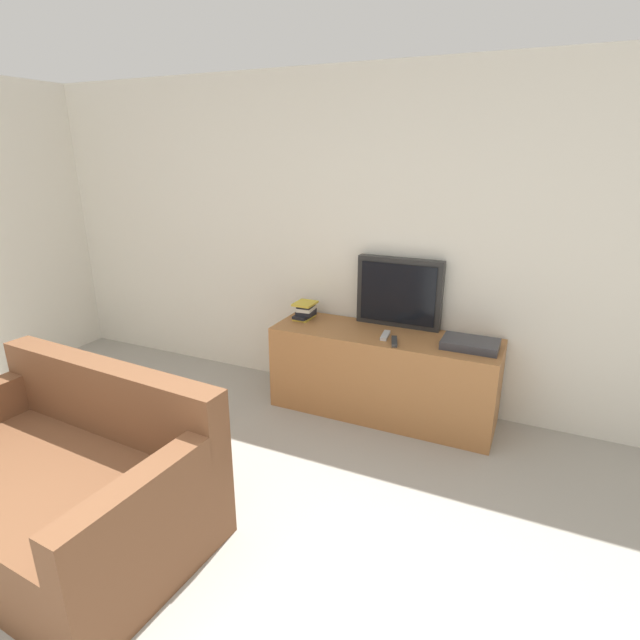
{
  "coord_description": "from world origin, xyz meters",
  "views": [
    {
      "loc": [
        1.42,
        -0.72,
        1.99
      ],
      "look_at": [
        0.03,
        2.29,
        0.86
      ],
      "focal_mm": 28.0,
      "sensor_mm": 36.0,
      "label": 1
    }
  ],
  "objects_px": {
    "remote_on_stand": "(385,335)",
    "set_top_box": "(470,344)",
    "remote_secondary": "(394,341)",
    "couch": "(61,487)",
    "television": "(399,293)",
    "book_stack": "(305,310)",
    "tv_stand": "(383,374)"
  },
  "relations": [
    {
      "from": "tv_stand",
      "to": "television",
      "type": "bearing_deg",
      "value": 80.91
    },
    {
      "from": "couch",
      "to": "book_stack",
      "type": "distance_m",
      "value": 2.16
    },
    {
      "from": "television",
      "to": "remote_secondary",
      "type": "height_order",
      "value": "television"
    },
    {
      "from": "remote_on_stand",
      "to": "set_top_box",
      "type": "relative_size",
      "value": 0.47
    },
    {
      "from": "couch",
      "to": "remote_on_stand",
      "type": "bearing_deg",
      "value": 62.07
    },
    {
      "from": "book_stack",
      "to": "set_top_box",
      "type": "distance_m",
      "value": 1.35
    },
    {
      "from": "television",
      "to": "remote_secondary",
      "type": "distance_m",
      "value": 0.47
    },
    {
      "from": "set_top_box",
      "to": "tv_stand",
      "type": "bearing_deg",
      "value": 178.25
    },
    {
      "from": "tv_stand",
      "to": "couch",
      "type": "distance_m",
      "value": 2.29
    },
    {
      "from": "tv_stand",
      "to": "couch",
      "type": "xyz_separation_m",
      "value": [
        -1.15,
        -1.99,
        -0.05
      ]
    },
    {
      "from": "television",
      "to": "set_top_box",
      "type": "xyz_separation_m",
      "value": [
        0.6,
        -0.24,
        -0.24
      ]
    },
    {
      "from": "remote_on_stand",
      "to": "television",
      "type": "bearing_deg",
      "value": 88.19
    },
    {
      "from": "remote_on_stand",
      "to": "set_top_box",
      "type": "height_order",
      "value": "set_top_box"
    },
    {
      "from": "tv_stand",
      "to": "book_stack",
      "type": "relative_size",
      "value": 7.86
    },
    {
      "from": "book_stack",
      "to": "remote_on_stand",
      "type": "relative_size",
      "value": 1.2
    },
    {
      "from": "couch",
      "to": "remote_secondary",
      "type": "distance_m",
      "value": 2.26
    },
    {
      "from": "remote_secondary",
      "to": "couch",
      "type": "bearing_deg",
      "value": -124.71
    },
    {
      "from": "television",
      "to": "remote_on_stand",
      "type": "height_order",
      "value": "television"
    },
    {
      "from": "remote_secondary",
      "to": "set_top_box",
      "type": "distance_m",
      "value": 0.53
    },
    {
      "from": "book_stack",
      "to": "set_top_box",
      "type": "xyz_separation_m",
      "value": [
        1.35,
        -0.1,
        -0.04
      ]
    },
    {
      "from": "tv_stand",
      "to": "remote_on_stand",
      "type": "bearing_deg",
      "value": -67.03
    },
    {
      "from": "couch",
      "to": "set_top_box",
      "type": "relative_size",
      "value": 4.31
    },
    {
      "from": "book_stack",
      "to": "set_top_box",
      "type": "height_order",
      "value": "book_stack"
    },
    {
      "from": "remote_on_stand",
      "to": "remote_secondary",
      "type": "distance_m",
      "value": 0.13
    },
    {
      "from": "couch",
      "to": "remote_secondary",
      "type": "bearing_deg",
      "value": 58.72
    },
    {
      "from": "tv_stand",
      "to": "remote_secondary",
      "type": "height_order",
      "value": "remote_secondary"
    },
    {
      "from": "remote_on_stand",
      "to": "remote_secondary",
      "type": "xyz_separation_m",
      "value": [
        0.1,
        -0.09,
        0.0
      ]
    },
    {
      "from": "tv_stand",
      "to": "remote_on_stand",
      "type": "distance_m",
      "value": 0.36
    },
    {
      "from": "book_stack",
      "to": "remote_on_stand",
      "type": "xyz_separation_m",
      "value": [
        0.73,
        -0.14,
        -0.06
      ]
    },
    {
      "from": "remote_on_stand",
      "to": "remote_secondary",
      "type": "relative_size",
      "value": 0.98
    },
    {
      "from": "book_stack",
      "to": "remote_secondary",
      "type": "height_order",
      "value": "book_stack"
    },
    {
      "from": "television",
      "to": "remote_on_stand",
      "type": "distance_m",
      "value": 0.39
    }
  ]
}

